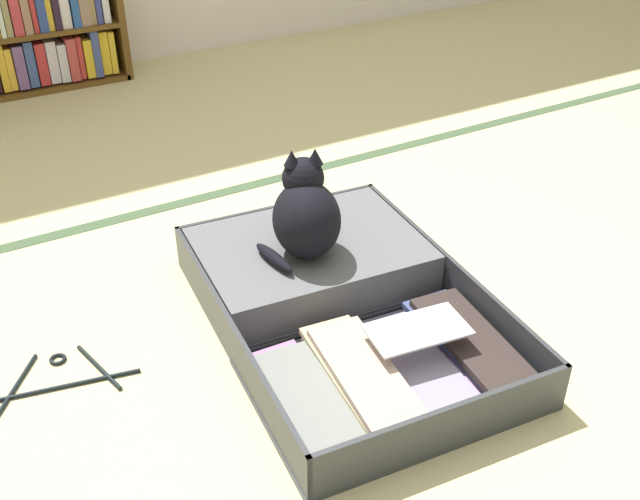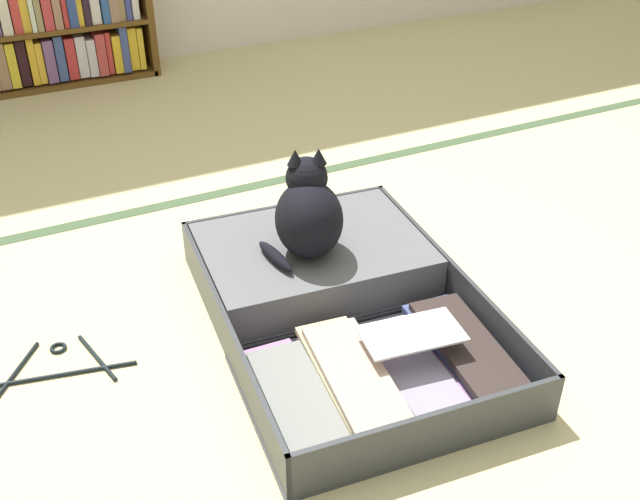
# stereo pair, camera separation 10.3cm
# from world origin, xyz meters

# --- Properties ---
(ground_plane) EXTENTS (10.00, 10.00, 0.00)m
(ground_plane) POSITION_xyz_m (0.00, 0.00, 0.00)
(ground_plane) COLOR #CDC389
(tatami_border) EXTENTS (4.80, 0.05, 0.00)m
(tatami_border) POSITION_xyz_m (0.00, 0.94, 0.00)
(tatami_border) COLOR #3C5135
(tatami_border) RESTS_ON ground_plane
(open_suitcase) EXTENTS (0.70, 0.97, 0.13)m
(open_suitcase) POSITION_xyz_m (0.03, 0.20, 0.05)
(open_suitcase) COLOR #333539
(open_suitcase) RESTS_ON ground_plane
(black_cat) EXTENTS (0.24, 0.26, 0.28)m
(black_cat) POSITION_xyz_m (0.02, 0.31, 0.24)
(black_cat) COLOR black
(black_cat) RESTS_ON open_suitcase
(clothes_hanger) EXTENTS (0.36, 0.22, 0.01)m
(clothes_hanger) POSITION_xyz_m (-0.66, 0.28, 0.01)
(clothes_hanger) COLOR black
(clothes_hanger) RESTS_ON ground_plane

